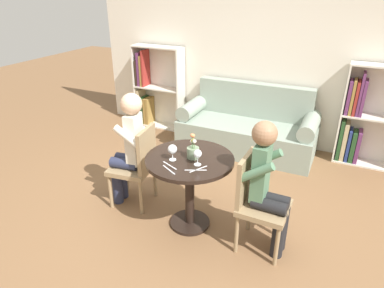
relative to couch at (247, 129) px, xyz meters
name	(u,v)px	position (x,y,z in m)	size (l,w,h in m)	color
ground_plane	(190,223)	(0.00, -1.91, -0.31)	(16.00, 16.00, 0.00)	brown
back_wall	(261,50)	(0.00, 0.42, 1.04)	(5.20, 0.05, 2.70)	silver
round_table	(190,174)	(0.00, -1.91, 0.27)	(0.83, 0.83, 0.75)	black
couch	(247,129)	(0.00, 0.00, 0.00)	(1.89, 0.80, 0.92)	gray
bookshelf_left	(154,89)	(-1.70, 0.27, 0.31)	(0.83, 0.28, 1.33)	silver
bookshelf_right	(365,120)	(1.47, 0.27, 0.30)	(0.83, 0.28, 1.33)	silver
chair_left	(137,163)	(-0.66, -1.81, 0.18)	(0.47, 0.47, 0.90)	#937A56
chair_right	(257,199)	(0.66, -1.92, 0.18)	(0.43, 0.43, 0.90)	#937A56
person_left	(128,147)	(-0.74, -1.83, 0.37)	(0.44, 0.37, 1.26)	#282D47
person_right	(268,185)	(0.74, -1.92, 0.35)	(0.42, 0.35, 1.23)	black
wine_glass_left	(172,149)	(-0.12, -2.01, 0.55)	(0.08, 0.08, 0.15)	white
wine_glass_right	(198,154)	(0.12, -1.99, 0.55)	(0.07, 0.07, 0.15)	white
flower_vase	(193,151)	(0.03, -1.89, 0.52)	(0.11, 0.11, 0.25)	gray
knife_left_setting	(169,170)	(-0.07, -2.18, 0.44)	(0.17, 0.10, 0.00)	silver
fork_left_setting	(170,165)	(-0.10, -2.11, 0.44)	(0.18, 0.09, 0.00)	silver
knife_right_setting	(196,170)	(0.15, -2.09, 0.44)	(0.18, 0.09, 0.00)	silver
fork_right_setting	(198,169)	(0.16, -2.07, 0.44)	(0.10, 0.17, 0.00)	silver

